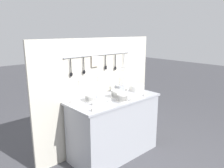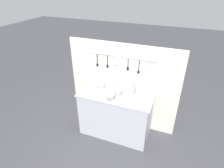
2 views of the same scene
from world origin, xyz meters
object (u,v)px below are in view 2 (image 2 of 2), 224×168
cup_beside_plates (92,82)px  cup_front_left (134,105)px  bowl_stack_short_front (110,97)px  cup_edge_near (115,102)px  steel_mixing_bowl (112,86)px  cup_back_left (94,90)px  cutlery_caddy (132,90)px  cup_by_caddy (105,94)px  plate_stack (146,97)px  cup_front_right (151,94)px  cup_edge_far (140,94)px  bowl_stack_tall_left (118,92)px  bowl_stack_nested_right (101,86)px  cup_mid_row (83,94)px

cup_beside_plates → cup_front_left: bearing=-24.1°
bowl_stack_short_front → cup_edge_near: bowl_stack_short_front is taller
steel_mixing_bowl → cup_back_left: size_ratio=2.50×
cutlery_caddy → cup_by_caddy: (-0.41, -0.24, -0.04)m
plate_stack → cup_front_right: (0.06, 0.18, -0.03)m
bowl_stack_short_front → cup_front_right: size_ratio=3.55×
plate_stack → cup_edge_far: (-0.13, 0.09, -0.03)m
cup_edge_far → cup_edge_near: (-0.31, -0.38, 0.00)m
cup_front_right → cup_by_caddy: (-0.75, -0.31, 0.00)m
bowl_stack_tall_left → cup_front_right: size_ratio=3.50×
bowl_stack_nested_right → cup_mid_row: bearing=-122.6°
bowl_stack_short_front → cup_front_right: (0.61, 0.40, -0.04)m
steel_mixing_bowl → cup_front_left: cup_front_left is taller
cup_beside_plates → cup_by_caddy: size_ratio=1.00×
cup_mid_row → cup_edge_near: same height
cup_back_left → cup_by_caddy: size_ratio=1.00×
plate_stack → cup_back_left: size_ratio=5.32×
plate_stack → cup_edge_far: 0.16m
bowl_stack_nested_right → cup_edge_near: bearing=-39.2°
bowl_stack_nested_right → cup_by_caddy: bearing=-47.9°
cup_by_caddy → cup_edge_far: bearing=21.6°
steel_mixing_bowl → cup_by_caddy: (0.00, -0.31, 0.00)m
cup_front_left → plate_stack: bearing=63.2°
cutlery_caddy → cup_back_left: bearing=-164.1°
plate_stack → cup_by_caddy: 0.70m
steel_mixing_bowl → cup_by_caddy: cup_by_caddy is taller
cup_by_caddy → cup_front_left: bearing=-13.2°
cup_front_right → cup_edge_far: 0.21m
cup_mid_row → cup_front_left: bearing=-0.3°
cup_by_caddy → cutlery_caddy: bearing=29.9°
bowl_stack_short_front → cup_front_right: bearing=33.3°
bowl_stack_tall_left → cup_by_caddy: 0.22m
cutlery_caddy → cup_front_right: bearing=11.5°
bowl_stack_short_front → plate_stack: bowl_stack_short_front is taller
plate_stack → cup_front_left: (-0.13, -0.26, -0.03)m
steel_mixing_bowl → cup_by_caddy: 0.31m
plate_stack → cutlery_caddy: size_ratio=0.86×
cutlery_caddy → cup_edge_near: size_ratio=6.17×
bowl_stack_short_front → steel_mixing_bowl: size_ratio=1.42×
plate_stack → cup_mid_row: size_ratio=5.32×
bowl_stack_short_front → cup_edge_near: 0.13m
steel_mixing_bowl → plate_stack: bearing=-14.6°
plate_stack → bowl_stack_tall_left: bearing=-175.7°
bowl_stack_nested_right → cup_back_left: (-0.07, -0.14, -0.03)m
cutlery_caddy → bowl_stack_short_front: bearing=-129.3°
bowl_stack_short_front → cup_by_caddy: bearing=145.4°
cup_beside_plates → cup_mid_row: (0.03, -0.42, 0.00)m
bowl_stack_tall_left → cup_by_caddy: bearing=-155.5°
bowl_stack_short_front → cup_back_left: 0.41m
bowl_stack_nested_right → cup_edge_far: size_ratio=3.46×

